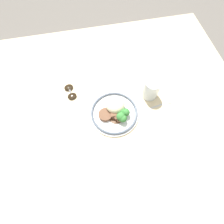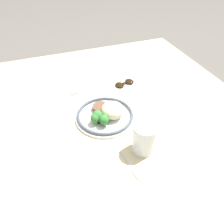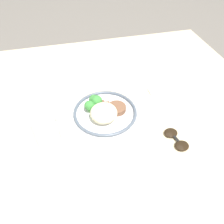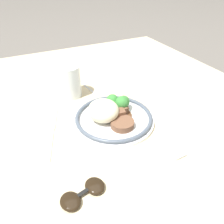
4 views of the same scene
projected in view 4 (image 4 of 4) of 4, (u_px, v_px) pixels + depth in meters
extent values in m
plane|color=#5B5651|center=(101.00, 128.00, 0.71)|extent=(8.00, 8.00, 0.00)
cube|color=beige|center=(101.00, 124.00, 0.70)|extent=(1.39, 1.26, 0.03)
cube|color=silver|center=(153.00, 168.00, 0.53)|extent=(0.17, 0.15, 0.00)
cylinder|color=white|center=(114.00, 120.00, 0.68)|extent=(0.25, 0.25, 0.01)
torus|color=#4C5666|center=(114.00, 117.00, 0.67)|extent=(0.24, 0.24, 0.01)
ellipsoid|color=beige|center=(103.00, 111.00, 0.66)|extent=(0.10, 0.09, 0.06)
cylinder|color=brown|center=(122.00, 124.00, 0.64)|extent=(0.07, 0.07, 0.02)
cylinder|color=#51331E|center=(119.00, 115.00, 0.69)|extent=(0.08, 0.08, 0.00)
cube|color=brown|center=(120.00, 110.00, 0.69)|extent=(0.04, 0.04, 0.03)
cube|color=brown|center=(122.00, 111.00, 0.69)|extent=(0.03, 0.03, 0.03)
cube|color=brown|center=(125.00, 109.00, 0.70)|extent=(0.02, 0.02, 0.02)
cube|color=brown|center=(122.00, 114.00, 0.68)|extent=(0.03, 0.03, 0.02)
cube|color=brown|center=(119.00, 114.00, 0.67)|extent=(0.03, 0.03, 0.03)
cube|color=brown|center=(114.00, 114.00, 0.68)|extent=(0.03, 0.03, 0.02)
cylinder|color=#669E51|center=(112.00, 110.00, 0.70)|extent=(0.01, 0.01, 0.01)
sphere|color=#387F38|center=(112.00, 105.00, 0.69)|extent=(0.03, 0.03, 0.03)
cylinder|color=#669E51|center=(112.00, 106.00, 0.72)|extent=(0.01, 0.01, 0.02)
sphere|color=#387F38|center=(112.00, 100.00, 0.71)|extent=(0.04, 0.04, 0.04)
cylinder|color=#669E51|center=(121.00, 109.00, 0.71)|extent=(0.01, 0.01, 0.02)
sphere|color=#387F38|center=(122.00, 102.00, 0.69)|extent=(0.04, 0.04, 0.04)
cylinder|color=#669E51|center=(124.00, 107.00, 0.71)|extent=(0.01, 0.01, 0.02)
sphere|color=#387F38|center=(124.00, 101.00, 0.70)|extent=(0.04, 0.04, 0.04)
cylinder|color=#669E51|center=(120.00, 110.00, 0.70)|extent=(0.01, 0.01, 0.01)
sphere|color=#387F38|center=(121.00, 104.00, 0.69)|extent=(0.04, 0.04, 0.04)
cylinder|color=#F4AD19|center=(70.00, 84.00, 0.78)|extent=(0.07, 0.07, 0.09)
cylinder|color=silver|center=(69.00, 81.00, 0.78)|extent=(0.08, 0.08, 0.11)
cube|color=#B7B7BC|center=(170.00, 161.00, 0.54)|extent=(0.01, 0.11, 0.00)
cube|color=#B7B7BC|center=(141.00, 174.00, 0.51)|extent=(0.02, 0.06, 0.00)
cube|color=#B7B7BC|center=(51.00, 143.00, 0.60)|extent=(0.13, 0.05, 0.00)
cube|color=#B7B7BC|center=(54.00, 119.00, 0.69)|extent=(0.10, 0.04, 0.00)
cube|color=#B7B7BC|center=(90.00, 90.00, 0.84)|extent=(0.10, 0.02, 0.00)
ellipsoid|color=#B7B7BC|center=(80.00, 81.00, 0.90)|extent=(0.06, 0.03, 0.01)
ellipsoid|color=black|center=(95.00, 186.00, 0.48)|extent=(0.06, 0.05, 0.01)
ellipsoid|color=black|center=(70.00, 201.00, 0.45)|extent=(0.06, 0.05, 0.01)
cube|color=black|center=(83.00, 193.00, 0.46)|extent=(0.01, 0.03, 0.00)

